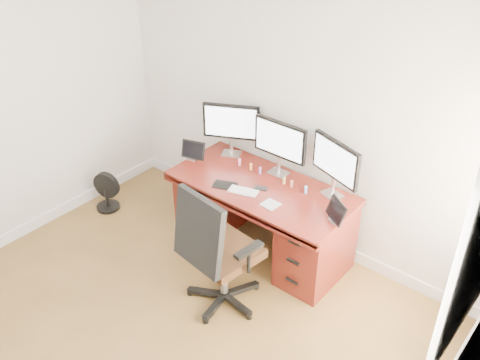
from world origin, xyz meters
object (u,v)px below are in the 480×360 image
Objects in this scene: desk at (262,215)px; floor_fan at (106,192)px; office_chair at (219,269)px; monitor_center at (280,141)px; keyboard at (243,191)px.

desk is 3.93× the size of floor_fan.
office_chair is 2.69× the size of floor_fan.
monitor_center reaches higher than keyboard.
desk reaches higher than floor_fan.
keyboard is (1.65, 0.30, 0.55)m from floor_fan.
keyboard is at bearing -103.74° from desk.
desk is at bearing 109.04° from office_chair.
office_chair is (0.17, -0.81, -0.02)m from desk.
monitor_center is (-0.00, 0.24, 0.68)m from desk.
monitor_center is at bearing 66.06° from keyboard.
office_chair is 1.90m from floor_fan.
office_chair is 2.11× the size of monitor_center.
keyboard is (-0.22, 0.59, 0.37)m from office_chair.
floor_fan is at bearing 178.47° from office_chair.
desk is at bearing 0.03° from floor_fan.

